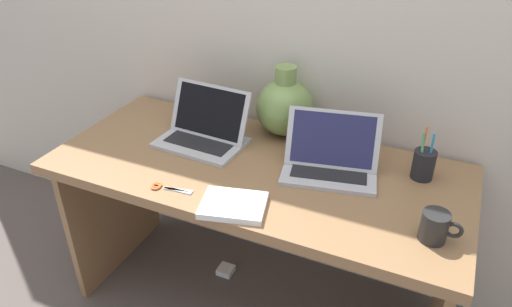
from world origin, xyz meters
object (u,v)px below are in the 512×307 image
object	(u,v)px
coffee_mug	(435,227)
green_vase	(285,106)
pen_cup	(424,164)
notebook_stack	(233,205)
laptop_right	(331,157)
scissors	(164,188)
power_brick	(226,270)
laptop_left	(205,128)

from	to	relation	value
coffee_mug	green_vase	bearing A→B (deg)	145.84
green_vase	pen_cup	bearing A→B (deg)	-11.05
green_vase	notebook_stack	world-z (taller)	green_vase
laptop_right	coffee_mug	size ratio (longest dim) A/B	3.08
scissors	notebook_stack	bearing A→B (deg)	0.04
laptop_right	power_brick	xyz separation A→B (m)	(-0.46, 0.03, -0.75)
coffee_mug	scissors	bearing A→B (deg)	-172.93
laptop_right	green_vase	distance (m)	0.32
laptop_right	notebook_stack	bearing A→B (deg)	-122.24
pen_cup	scissors	size ratio (longest dim) A/B	1.29
laptop_left	scissors	world-z (taller)	laptop_left
notebook_stack	power_brick	world-z (taller)	notebook_stack
laptop_right	scissors	world-z (taller)	laptop_right
coffee_mug	pen_cup	size ratio (longest dim) A/B	0.62
laptop_left	notebook_stack	world-z (taller)	laptop_left
green_vase	coffee_mug	size ratio (longest dim) A/B	2.40
green_vase	pen_cup	size ratio (longest dim) A/B	1.48
green_vase	scissors	size ratio (longest dim) A/B	1.91
coffee_mug	power_brick	world-z (taller)	coffee_mug
laptop_right	power_brick	size ratio (longest dim) A/B	5.16
laptop_right	green_vase	xyz separation A→B (m)	(-0.25, 0.20, 0.06)
laptop_left	coffee_mug	distance (m)	0.91
scissors	power_brick	bearing A→B (deg)	87.63
coffee_mug	laptop_right	bearing A→B (deg)	148.50
pen_cup	scissors	bearing A→B (deg)	-151.27
green_vase	coffee_mug	xyz separation A→B (m)	(0.63, -0.43, -0.07)
laptop_left	laptop_right	world-z (taller)	laptop_left
laptop_left	notebook_stack	bearing A→B (deg)	-49.22
power_brick	laptop_right	bearing A→B (deg)	-3.84
laptop_right	pen_cup	bearing A→B (deg)	16.16
laptop_left	power_brick	bearing A→B (deg)	27.84
notebook_stack	laptop_right	bearing A→B (deg)	57.76
pen_cup	power_brick	distance (m)	1.07
laptop_left	pen_cup	size ratio (longest dim) A/B	1.79
laptop_left	laptop_right	distance (m)	0.51
laptop_left	pen_cup	xyz separation A→B (m)	(0.81, 0.08, -0.00)
laptop_right	pen_cup	xyz separation A→B (m)	(0.30, 0.09, -0.00)
scissors	power_brick	distance (m)	0.79
laptop_left	coffee_mug	world-z (taller)	laptop_left
laptop_left	scissors	size ratio (longest dim) A/B	2.31
notebook_stack	scissors	world-z (taller)	notebook_stack
green_vase	power_brick	bearing A→B (deg)	-141.33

